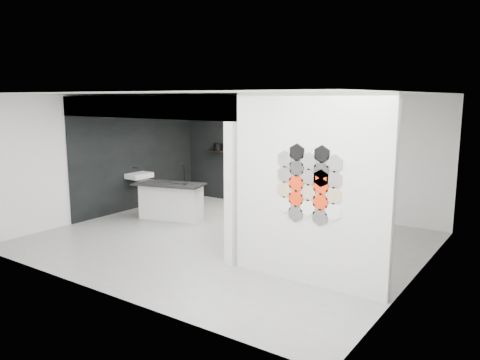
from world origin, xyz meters
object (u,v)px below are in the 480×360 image
(stockpot, at_px, (218,147))
(glass_bowl, at_px, (303,156))
(partition_panel, at_px, (309,190))
(wall_basin, at_px, (139,176))
(kettle, at_px, (281,152))
(utensil_cup, at_px, (238,150))
(bottle_dark, at_px, (237,149))
(kitchen_island, at_px, (171,200))
(glass_vase, at_px, (303,155))

(stockpot, relative_size, glass_bowl, 1.68)
(partition_panel, relative_size, glass_bowl, 19.41)
(stockpot, bearing_deg, wall_basin, -112.31)
(wall_basin, xyz_separation_m, kettle, (2.78, 2.07, 0.55))
(glass_bowl, distance_m, utensil_cup, 1.89)
(stockpot, height_order, glass_bowl, stockpot)
(partition_panel, distance_m, utensil_cup, 5.54)
(stockpot, relative_size, kettle, 1.22)
(stockpot, xyz_separation_m, utensil_cup, (0.65, 0.00, -0.05))
(partition_panel, bearing_deg, bottle_dark, 136.10)
(kitchen_island, bearing_deg, wall_basin, 154.37)
(wall_basin, height_order, stockpot, stockpot)
(kettle, relative_size, glass_vase, 1.59)
(wall_basin, bearing_deg, partition_panel, -18.23)
(stockpot, height_order, bottle_dark, stockpot)
(wall_basin, xyz_separation_m, utensil_cup, (1.50, 2.07, 0.52))
(stockpot, distance_m, bottle_dark, 0.60)
(kitchen_island, height_order, stockpot, stockpot)
(stockpot, height_order, glass_vase, stockpot)
(glass_bowl, bearing_deg, glass_vase, 0.00)
(glass_bowl, relative_size, bottle_dark, 0.83)
(kitchen_island, height_order, glass_vase, glass_vase)
(partition_panel, height_order, bottle_dark, partition_panel)
(stockpot, relative_size, glass_vase, 1.95)
(wall_basin, distance_m, kitchen_island, 1.33)
(kettle, bearing_deg, stockpot, 177.71)
(utensil_cup, bearing_deg, wall_basin, -125.92)
(stockpot, bearing_deg, glass_vase, 0.00)
(glass_vase, bearing_deg, bottle_dark, 180.00)
(stockpot, relative_size, bottle_dark, 1.39)
(stockpot, bearing_deg, glass_bowl, 0.00)
(kettle, xyz_separation_m, utensil_cup, (-1.29, 0.00, -0.03))
(kitchen_island, relative_size, glass_bowl, 11.80)
(kitchen_island, bearing_deg, bottle_dark, 69.07)
(bottle_dark, xyz_separation_m, utensil_cup, (0.05, 0.00, -0.03))
(wall_basin, xyz_separation_m, glass_vase, (3.39, 2.07, 0.53))
(kettle, xyz_separation_m, glass_bowl, (0.61, 0.00, -0.03))
(wall_basin, relative_size, kettle, 3.04)
(kitchen_island, distance_m, glass_bowl, 3.28)
(wall_basin, height_order, kitchen_island, kitchen_island)
(kitchen_island, relative_size, utensil_cup, 15.95)
(wall_basin, xyz_separation_m, stockpot, (0.85, 2.07, 0.57))
(kitchen_island, distance_m, stockpot, 2.52)
(kettle, bearing_deg, glass_bowl, -2.29)
(kitchen_island, height_order, utensil_cup, utensil_cup)
(glass_bowl, bearing_deg, wall_basin, -148.65)
(glass_bowl, bearing_deg, kitchen_island, -133.31)
(stockpot, bearing_deg, kitchen_island, -80.29)
(partition_panel, bearing_deg, wall_basin, 161.77)
(kettle, distance_m, utensil_cup, 1.29)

